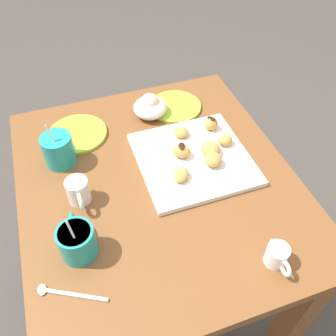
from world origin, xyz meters
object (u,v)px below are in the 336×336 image
coffee_mug_teal_left (77,241)px  beignet_3 (181,132)px  saucer_lime_left (78,134)px  beignet_6 (210,149)px  beignet_1 (211,124)px  beignet_2 (181,175)px  dining_table (158,212)px  chocolate_sauce_pitcher (277,255)px  pastry_plate_square (193,159)px  beignet_4 (225,140)px  beignet_5 (213,160)px  cream_pitcher_white (78,191)px  ice_cream_bowl (150,106)px  coffee_mug_teal_right (58,149)px  saucer_lime_right (175,107)px  beignet_0 (181,151)px

coffee_mug_teal_left → beignet_3: bearing=-51.6°
coffee_mug_teal_left → beignet_3: size_ratio=2.92×
saucer_lime_left → beignet_6: beignet_6 is taller
beignet_1 → beignet_2: beignet_1 is taller
dining_table → chocolate_sauce_pitcher: 0.42m
pastry_plate_square → beignet_4: 0.11m
beignet_5 → cream_pitcher_white: bearing=88.8°
pastry_plate_square → coffee_mug_teal_left: size_ratio=2.43×
beignet_3 → pastry_plate_square: bearing=-178.9°
pastry_plate_square → ice_cream_bowl: size_ratio=2.88×
cream_pitcher_white → ice_cream_bowl: 0.40m
beignet_2 → beignet_5: 0.11m
chocolate_sauce_pitcher → coffee_mug_teal_right: bearing=40.7°
dining_table → beignet_1: size_ratio=19.23×
saucer_lime_right → beignet_2: 0.34m
dining_table → beignet_2: bearing=-118.0°
chocolate_sauce_pitcher → beignet_6: (0.37, 0.01, 0.00)m
saucer_lime_left → coffee_mug_teal_right: bearing=147.5°
coffee_mug_teal_right → beignet_1: (-0.03, -0.46, -0.01)m
ice_cream_bowl → beignet_2: size_ratio=2.04×
beignet_2 → coffee_mug_teal_right: bearing=57.7°
pastry_plate_square → beignet_6: 0.06m
pastry_plate_square → beignet_1: size_ratio=7.08×
dining_table → chocolate_sauce_pitcher: (-0.33, -0.18, 0.19)m
ice_cream_bowl → beignet_1: size_ratio=2.46×
pastry_plate_square → beignet_1: 0.14m
pastry_plate_square → coffee_mug_teal_left: bearing=117.5°
ice_cream_bowl → beignet_0: size_ratio=2.08×
chocolate_sauce_pitcher → beignet_1: bearing=-4.9°
chocolate_sauce_pitcher → saucer_lime_right: (0.62, 0.02, -0.03)m
beignet_5 → ice_cream_bowl: bearing=18.4°
cream_pitcher_white → beignet_0: 0.31m
coffee_mug_teal_left → beignet_3: 0.47m
coffee_mug_teal_right → beignet_6: (-0.13, -0.42, -0.02)m
beignet_0 → ice_cream_bowl: bearing=6.0°
coffee_mug_teal_left → beignet_4: coffee_mug_teal_left is taller
chocolate_sauce_pitcher → coffee_mug_teal_left: bearing=67.3°
pastry_plate_square → coffee_mug_teal_right: coffee_mug_teal_right is taller
dining_table → beignet_4: size_ratio=18.77×
cream_pitcher_white → beignet_0: cream_pitcher_white is taller
cream_pitcher_white → beignet_2: (-0.03, -0.28, -0.01)m
cream_pitcher_white → pastry_plate_square: bearing=-83.7°
dining_table → beignet_0: size_ratio=16.26×
coffee_mug_teal_right → saucer_lime_left: 0.13m
cream_pitcher_white → chocolate_sauce_pitcher: cream_pitcher_white is taller
beignet_5 → beignet_6: beignet_5 is taller
pastry_plate_square → beignet_3: beignet_3 is taller
coffee_mug_teal_left → beignet_6: size_ratio=2.34×
beignet_0 → beignet_3: 0.09m
cream_pitcher_white → beignet_2: size_ratio=1.93×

